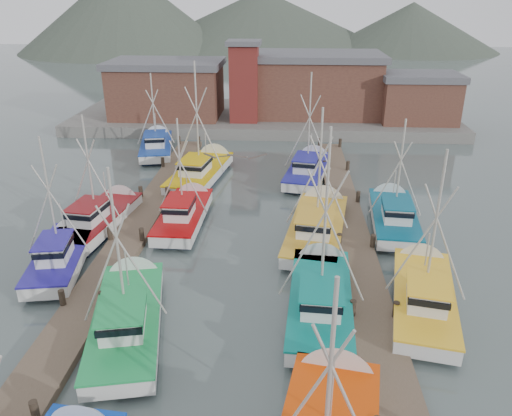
# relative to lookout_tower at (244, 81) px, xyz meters

# --- Properties ---
(ground) EXTENTS (260.00, 260.00, 0.00)m
(ground) POSITION_rel_lookout_tower_xyz_m (2.00, -33.00, -5.55)
(ground) COLOR #4D5C5B
(ground) RESTS_ON ground
(dock_left) EXTENTS (2.30, 46.00, 1.50)m
(dock_left) POSITION_rel_lookout_tower_xyz_m (-5.00, -28.96, -5.34)
(dock_left) COLOR brown
(dock_left) RESTS_ON ground
(dock_right) EXTENTS (2.30, 46.00, 1.50)m
(dock_right) POSITION_rel_lookout_tower_xyz_m (9.00, -28.96, -5.34)
(dock_right) COLOR brown
(dock_right) RESTS_ON ground
(quay) EXTENTS (44.00, 16.00, 1.20)m
(quay) POSITION_rel_lookout_tower_xyz_m (2.00, 4.00, -4.95)
(quay) COLOR gray
(quay) RESTS_ON ground
(shed_left) EXTENTS (12.72, 8.48, 6.20)m
(shed_left) POSITION_rel_lookout_tower_xyz_m (-9.00, 2.00, -1.21)
(shed_left) COLOR brown
(shed_left) RESTS_ON quay
(shed_center) EXTENTS (14.84, 9.54, 6.90)m
(shed_center) POSITION_rel_lookout_tower_xyz_m (8.00, 4.00, -0.86)
(shed_center) COLOR brown
(shed_center) RESTS_ON quay
(shed_right) EXTENTS (8.48, 6.36, 5.20)m
(shed_right) POSITION_rel_lookout_tower_xyz_m (19.00, 1.00, -1.71)
(shed_right) COLOR brown
(shed_right) RESTS_ON quay
(lookout_tower) EXTENTS (3.60, 3.60, 8.50)m
(lookout_tower) POSITION_rel_lookout_tower_xyz_m (0.00, 0.00, 0.00)
(lookout_tower) COLOR maroon
(lookout_tower) RESTS_ON quay
(distant_hills) EXTENTS (175.00, 140.00, 42.00)m
(distant_hills) POSITION_rel_lookout_tower_xyz_m (-10.76, 89.59, -5.55)
(distant_hills) COLOR #444E41
(distant_hills) RESTS_ON ground
(boat_4) EXTENTS (4.66, 9.73, 8.93)m
(boat_4) POSITION_rel_lookout_tower_xyz_m (-2.43, -35.97, -4.87)
(boat_4) COLOR black
(boat_4) RESTS_ON ground
(boat_5) EXTENTS (4.05, 9.50, 10.16)m
(boat_5) POSITION_rel_lookout_tower_xyz_m (6.56, -33.85, -4.87)
(boat_5) COLOR black
(boat_5) RESTS_ON ground
(boat_6) EXTENTS (3.75, 8.34, 8.35)m
(boat_6) POSITION_rel_lookout_tower_xyz_m (-7.89, -30.46, -4.87)
(boat_6) COLOR black
(boat_6) RESTS_ON ground
(boat_7) EXTENTS (4.43, 9.29, 9.07)m
(boat_7) POSITION_rel_lookout_tower_xyz_m (11.66, -33.32, -4.87)
(boat_7) COLOR black
(boat_7) RESTS_ON ground
(boat_8) EXTENTS (3.24, 8.54, 8.00)m
(boat_8) POSITION_rel_lookout_tower_xyz_m (-2.02, -24.37, -4.87)
(boat_8) COLOR black
(boat_8) RESTS_ON ground
(boat_9) EXTENTS (4.73, 10.57, 9.38)m
(boat_9) POSITION_rel_lookout_tower_xyz_m (6.85, -25.74, -4.87)
(boat_9) COLOR black
(boat_9) RESTS_ON ground
(boat_10) EXTENTS (3.85, 9.10, 8.44)m
(boat_10) POSITION_rel_lookout_tower_xyz_m (-7.43, -25.43, -4.87)
(boat_10) COLOR black
(boat_10) RESTS_ON ground
(boat_11) EXTENTS (3.51, 9.00, 8.11)m
(boat_11) POSITION_rel_lookout_tower_xyz_m (11.97, -23.83, -4.87)
(boat_11) COLOR black
(boat_11) RESTS_ON ground
(boat_12) EXTENTS (4.57, 10.33, 10.58)m
(boat_12) POSITION_rel_lookout_tower_xyz_m (-2.24, -15.66, -4.86)
(boat_12) COLOR black
(boat_12) RESTS_ON ground
(boat_13) EXTENTS (4.41, 9.48, 9.55)m
(boat_13) POSITION_rel_lookout_tower_xyz_m (6.65, -14.72, -4.87)
(boat_13) COLOR black
(boat_13) RESTS_ON ground
(boat_14) EXTENTS (4.51, 9.45, 8.42)m
(boat_14) POSITION_rel_lookout_tower_xyz_m (-7.91, -8.48, -4.87)
(boat_14) COLOR black
(boat_14) RESTS_ON ground
(gull_near) EXTENTS (1.55, 0.65, 0.24)m
(gull_near) POSITION_rel_lookout_tower_xyz_m (3.20, -36.61, 3.08)
(gull_near) COLOR slate
(gull_near) RESTS_ON ground
(gull_far) EXTENTS (1.53, 0.66, 0.24)m
(gull_far) POSITION_rel_lookout_tower_xyz_m (1.12, -30.07, 0.98)
(gull_far) COLOR slate
(gull_far) RESTS_ON ground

